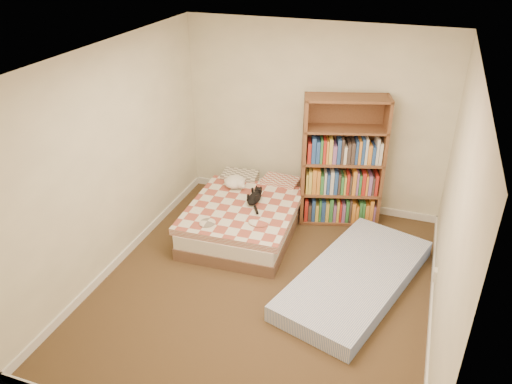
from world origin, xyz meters
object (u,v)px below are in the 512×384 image
(floor_mattress, at_px, (355,278))
(black_cat, at_px, (255,197))
(white_dog, at_px, (235,182))
(bookshelf, at_px, (341,178))
(bed, at_px, (246,215))

(floor_mattress, bearing_deg, black_cat, 170.58)
(floor_mattress, relative_size, black_cat, 3.78)
(white_dog, bearing_deg, floor_mattress, -43.40)
(bookshelf, xyz_separation_m, floor_mattress, (0.45, -1.34, -0.51))
(bed, bearing_deg, white_dog, 128.82)
(bookshelf, height_order, white_dog, bookshelf)
(bed, distance_m, floor_mattress, 1.68)
(black_cat, bearing_deg, floor_mattress, -30.61)
(bookshelf, bearing_deg, black_cat, -163.37)
(floor_mattress, relative_size, white_dog, 5.82)
(bookshelf, relative_size, floor_mattress, 0.81)
(white_dog, bearing_deg, black_cat, -50.10)
(black_cat, bearing_deg, bed, -166.66)
(bookshelf, distance_m, black_cat, 1.16)
(floor_mattress, bearing_deg, bed, 173.36)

